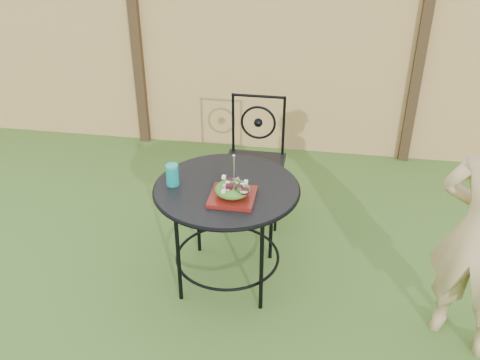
{
  "coord_description": "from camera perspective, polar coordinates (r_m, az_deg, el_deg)",
  "views": [
    {
      "loc": [
        0.5,
        -2.66,
        2.42
      ],
      "look_at": [
        0.02,
        0.2,
        0.75
      ],
      "focal_mm": 40.0,
      "sensor_mm": 36.0,
      "label": 1
    }
  ],
  "objects": [
    {
      "name": "fence",
      "position": [
        5.1,
        3.57,
        13.13
      ],
      "size": [
        8.0,
        0.12,
        1.9
      ],
      "color": "tan",
      "rests_on": "ground"
    },
    {
      "name": "salad_plate",
      "position": [
        3.2,
        -0.81,
        -1.8
      ],
      "size": [
        0.27,
        0.27,
        0.02
      ],
      "primitive_type": "cube",
      "color": "#4F110B",
      "rests_on": "patio_table"
    },
    {
      "name": "salad",
      "position": [
        3.17,
        -0.81,
        -1.0
      ],
      "size": [
        0.21,
        0.21,
        0.08
      ],
      "primitive_type": "ellipsoid",
      "color": "#235614",
      "rests_on": "salad_plate"
    },
    {
      "name": "patio_table",
      "position": [
        3.4,
        -1.41,
        -2.71
      ],
      "size": [
        0.92,
        0.92,
        0.72
      ],
      "color": "black",
      "rests_on": "ground"
    },
    {
      "name": "patio_chair",
      "position": [
        4.17,
        1.62,
        2.56
      ],
      "size": [
        0.46,
        0.46,
        0.95
      ],
      "color": "black",
      "rests_on": "ground"
    },
    {
      "name": "ground",
      "position": [
        3.63,
        -0.87,
        -11.83
      ],
      "size": [
        60.0,
        60.0,
        0.0
      ],
      "primitive_type": "plane",
      "color": "#284B18",
      "rests_on": "ground"
    },
    {
      "name": "fork",
      "position": [
        3.11,
        -0.65,
        1.04
      ],
      "size": [
        0.01,
        0.01,
        0.18
      ],
      "primitive_type": "cylinder",
      "color": "silver",
      "rests_on": "salad"
    },
    {
      "name": "drinking_glass",
      "position": [
        3.34,
        -7.24,
        0.56
      ],
      "size": [
        0.08,
        0.08,
        0.14
      ],
      "primitive_type": "cylinder",
      "color": "#0C928B",
      "rests_on": "patio_table"
    }
  ]
}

